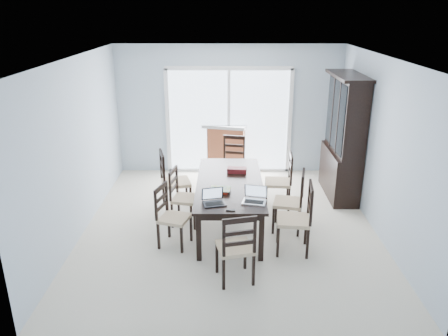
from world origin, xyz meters
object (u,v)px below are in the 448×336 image
at_px(chair_end_near, 237,242).
at_px(laptop_silver, 254,199).
at_px(china_hutch, 343,139).
at_px(chair_left_near, 168,209).
at_px(game_box, 237,170).
at_px(chair_right_near, 301,211).
at_px(chair_right_mid, 295,195).
at_px(chair_left_mid, 180,191).
at_px(laptop_dark, 214,201).
at_px(hot_tub, 210,137).
at_px(dining_table, 230,186).
at_px(chair_end_far, 233,156).
at_px(cell_phone, 231,210).
at_px(chair_left_far, 170,175).
at_px(chair_right_far, 284,175).

distance_m(chair_end_near, laptop_silver, 0.84).
height_order(china_hutch, chair_left_near, china_hutch).
xyz_separation_m(chair_left_near, game_box, (1.00, 0.97, 0.23)).
bearing_deg(chair_right_near, chair_right_mid, 5.98).
height_order(china_hutch, laptop_silver, china_hutch).
bearing_deg(chair_right_mid, game_box, 70.58).
height_order(chair_left_mid, chair_right_mid, chair_right_mid).
xyz_separation_m(chair_left_near, chair_right_mid, (1.86, 0.44, 0.04)).
relative_size(laptop_dark, hot_tub, 0.15).
relative_size(dining_table, chair_end_near, 1.98).
xyz_separation_m(laptop_silver, hot_tub, (-0.74, 4.06, -0.31)).
distance_m(dining_table, chair_end_far, 1.68).
xyz_separation_m(china_hutch, laptop_silver, (-1.70, -2.00, -0.27)).
xyz_separation_m(dining_table, laptop_dark, (-0.21, -0.81, 0.13)).
xyz_separation_m(chair_right_mid, hot_tub, (-1.40, 3.44, -0.09)).
height_order(chair_end_near, cell_phone, chair_end_near).
xyz_separation_m(china_hutch, hot_tub, (-2.44, 2.06, -0.57)).
bearing_deg(chair_end_near, cell_phone, 84.29).
bearing_deg(game_box, dining_table, -106.36).
xyz_separation_m(chair_end_far, cell_phone, (-0.08, -2.68, 0.16)).
xyz_separation_m(chair_end_near, chair_end_far, (0.01, 3.20, 0.01)).
distance_m(chair_right_mid, cell_phone, 1.32).
xyz_separation_m(chair_end_near, hot_tub, (-0.49, 4.84, -0.09)).
xyz_separation_m(chair_left_near, laptop_dark, (0.66, -0.25, 0.25)).
xyz_separation_m(chair_left_far, chair_right_near, (1.97, -1.35, -0.01)).
xyz_separation_m(chair_end_far, laptop_silver, (0.24, -2.43, 0.21)).
bearing_deg(chair_right_mid, chair_end_far, 38.94).
relative_size(chair_right_mid, chair_right_far, 1.00).
distance_m(china_hutch, laptop_silver, 2.64).
relative_size(chair_right_mid, cell_phone, 9.30).
bearing_deg(chair_end_near, game_box, 75.33).
xyz_separation_m(chair_right_mid, chair_end_far, (-0.90, 1.80, 0.00)).
distance_m(china_hutch, chair_end_near, 3.43).
xyz_separation_m(chair_right_mid, cell_phone, (-0.98, -0.87, 0.17)).
bearing_deg(hot_tub, chair_end_near, -84.18).
relative_size(chair_left_far, hot_tub, 0.53).
height_order(dining_table, cell_phone, cell_phone).
xyz_separation_m(laptop_silver, cell_phone, (-0.32, -0.25, -0.05)).
bearing_deg(hot_tub, chair_right_far, -62.85).
xyz_separation_m(chair_left_mid, laptop_dark, (0.56, -0.91, 0.24)).
distance_m(chair_left_far, laptop_silver, 1.90).
bearing_deg(chair_right_mid, chair_end_near, 159.61).
height_order(chair_left_mid, chair_left_far, chair_left_far).
bearing_deg(laptop_dark, chair_left_far, 105.08).
bearing_deg(dining_table, chair_left_far, 148.87).
bearing_deg(laptop_dark, chair_right_near, -10.88).
xyz_separation_m(chair_left_far, chair_right_far, (1.91, 0.10, -0.04)).
relative_size(chair_end_near, laptop_dark, 3.26).
relative_size(chair_left_near, chair_end_far, 0.93).
height_order(chair_right_mid, laptop_silver, chair_right_mid).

